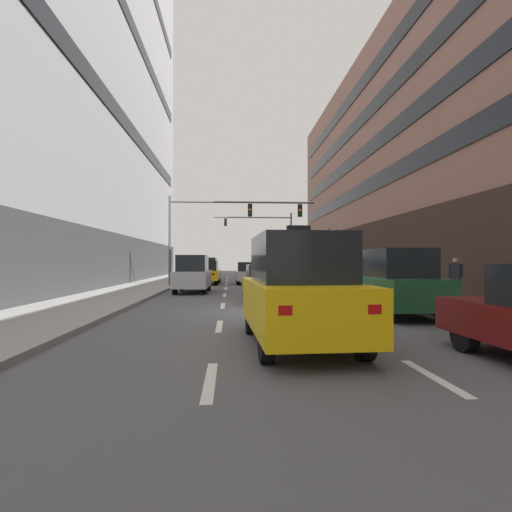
# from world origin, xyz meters

# --- Properties ---
(ground_plane) EXTENTS (120.00, 120.00, 0.00)m
(ground_plane) POSITION_xyz_m (0.00, 0.00, 0.00)
(ground_plane) COLOR #515156
(sidewalk_left) EXTENTS (3.86, 80.00, 0.14)m
(sidewalk_left) POSITION_xyz_m (-6.86, 0.00, 0.07)
(sidewalk_left) COLOR gray
(sidewalk_left) RESTS_ON ground
(sidewalk_right) EXTENTS (3.86, 80.00, 0.14)m
(sidewalk_right) POSITION_xyz_m (6.86, 0.00, 0.07)
(sidewalk_right) COLOR gray
(sidewalk_right) RESTS_ON ground
(lane_stripe_l1_s2) EXTENTS (0.16, 2.00, 0.01)m
(lane_stripe_l1_s2) POSITION_xyz_m (-1.64, -8.00, 0.00)
(lane_stripe_l1_s2) COLOR silver
(lane_stripe_l1_s2) RESTS_ON ground
(lane_stripe_l1_s3) EXTENTS (0.16, 2.00, 0.01)m
(lane_stripe_l1_s3) POSITION_xyz_m (-1.64, -3.00, 0.00)
(lane_stripe_l1_s3) COLOR silver
(lane_stripe_l1_s3) RESTS_ON ground
(lane_stripe_l1_s4) EXTENTS (0.16, 2.00, 0.01)m
(lane_stripe_l1_s4) POSITION_xyz_m (-1.64, 2.00, 0.00)
(lane_stripe_l1_s4) COLOR silver
(lane_stripe_l1_s4) RESTS_ON ground
(lane_stripe_l1_s5) EXTENTS (0.16, 2.00, 0.01)m
(lane_stripe_l1_s5) POSITION_xyz_m (-1.64, 7.00, 0.00)
(lane_stripe_l1_s5) COLOR silver
(lane_stripe_l1_s5) RESTS_ON ground
(lane_stripe_l1_s6) EXTENTS (0.16, 2.00, 0.01)m
(lane_stripe_l1_s6) POSITION_xyz_m (-1.64, 12.00, 0.00)
(lane_stripe_l1_s6) COLOR silver
(lane_stripe_l1_s6) RESTS_ON ground
(lane_stripe_l1_s7) EXTENTS (0.16, 2.00, 0.01)m
(lane_stripe_l1_s7) POSITION_xyz_m (-1.64, 17.00, 0.00)
(lane_stripe_l1_s7) COLOR silver
(lane_stripe_l1_s7) RESTS_ON ground
(lane_stripe_l1_s8) EXTENTS (0.16, 2.00, 0.01)m
(lane_stripe_l1_s8) POSITION_xyz_m (-1.64, 22.00, 0.00)
(lane_stripe_l1_s8) COLOR silver
(lane_stripe_l1_s8) RESTS_ON ground
(lane_stripe_l1_s9) EXTENTS (0.16, 2.00, 0.01)m
(lane_stripe_l1_s9) POSITION_xyz_m (-1.64, 27.00, 0.00)
(lane_stripe_l1_s9) COLOR silver
(lane_stripe_l1_s9) RESTS_ON ground
(lane_stripe_l1_s10) EXTENTS (0.16, 2.00, 0.01)m
(lane_stripe_l1_s10) POSITION_xyz_m (-1.64, 32.00, 0.00)
(lane_stripe_l1_s10) COLOR silver
(lane_stripe_l1_s10) RESTS_ON ground
(lane_stripe_l2_s2) EXTENTS (0.16, 2.00, 0.01)m
(lane_stripe_l2_s2) POSITION_xyz_m (1.64, -8.00, 0.00)
(lane_stripe_l2_s2) COLOR silver
(lane_stripe_l2_s2) RESTS_ON ground
(lane_stripe_l2_s3) EXTENTS (0.16, 2.00, 0.01)m
(lane_stripe_l2_s3) POSITION_xyz_m (1.64, -3.00, 0.00)
(lane_stripe_l2_s3) COLOR silver
(lane_stripe_l2_s3) RESTS_ON ground
(lane_stripe_l2_s4) EXTENTS (0.16, 2.00, 0.01)m
(lane_stripe_l2_s4) POSITION_xyz_m (1.64, 2.00, 0.00)
(lane_stripe_l2_s4) COLOR silver
(lane_stripe_l2_s4) RESTS_ON ground
(lane_stripe_l2_s5) EXTENTS (0.16, 2.00, 0.01)m
(lane_stripe_l2_s5) POSITION_xyz_m (1.64, 7.00, 0.00)
(lane_stripe_l2_s5) COLOR silver
(lane_stripe_l2_s5) RESTS_ON ground
(lane_stripe_l2_s6) EXTENTS (0.16, 2.00, 0.01)m
(lane_stripe_l2_s6) POSITION_xyz_m (1.64, 12.00, 0.00)
(lane_stripe_l2_s6) COLOR silver
(lane_stripe_l2_s6) RESTS_ON ground
(lane_stripe_l2_s7) EXTENTS (0.16, 2.00, 0.01)m
(lane_stripe_l2_s7) POSITION_xyz_m (1.64, 17.00, 0.00)
(lane_stripe_l2_s7) COLOR silver
(lane_stripe_l2_s7) RESTS_ON ground
(lane_stripe_l2_s8) EXTENTS (0.16, 2.00, 0.01)m
(lane_stripe_l2_s8) POSITION_xyz_m (1.64, 22.00, 0.00)
(lane_stripe_l2_s8) COLOR silver
(lane_stripe_l2_s8) RESTS_ON ground
(lane_stripe_l2_s9) EXTENTS (0.16, 2.00, 0.01)m
(lane_stripe_l2_s9) POSITION_xyz_m (1.64, 27.00, 0.00)
(lane_stripe_l2_s9) COLOR silver
(lane_stripe_l2_s9) RESTS_ON ground
(lane_stripe_l2_s10) EXTENTS (0.16, 2.00, 0.01)m
(lane_stripe_l2_s10) POSITION_xyz_m (1.64, 32.00, 0.00)
(lane_stripe_l2_s10) COLOR silver
(lane_stripe_l2_s10) RESTS_ON ground
(car_driving_0) EXTENTS (1.85, 4.20, 2.01)m
(car_driving_0) POSITION_xyz_m (-3.37, 23.29, 1.00)
(car_driving_0) COLOR black
(car_driving_0) RESTS_ON ground
(taxi_driving_1) EXTENTS (1.83, 4.21, 1.74)m
(taxi_driving_1) POSITION_xyz_m (0.11, 3.28, 0.77)
(taxi_driving_1) COLOR black
(taxi_driving_1) RESTS_ON ground
(car_driving_2) EXTENTS (1.85, 4.36, 1.63)m
(car_driving_2) POSITION_xyz_m (-0.02, 16.82, 0.80)
(car_driving_2) COLOR black
(car_driving_2) RESTS_ON ground
(taxi_driving_3) EXTENTS (2.10, 4.69, 1.93)m
(taxi_driving_3) POSITION_xyz_m (-3.14, 16.91, 0.86)
(taxi_driving_3) COLOR black
(taxi_driving_3) RESTS_ON ground
(car_driving_4) EXTENTS (1.85, 4.23, 2.03)m
(car_driving_4) POSITION_xyz_m (-3.40, 8.78, 1.01)
(car_driving_4) COLOR black
(car_driving_4) RESTS_ON ground
(taxi_driving_5) EXTENTS (2.13, 4.72, 2.44)m
(taxi_driving_5) POSITION_xyz_m (0.04, -5.58, 1.12)
(taxi_driving_5) COLOR black
(taxi_driving_5) RESTS_ON ground
(car_parked_1) EXTENTS (1.88, 4.36, 2.10)m
(car_parked_1) POSITION_xyz_m (3.88, -1.19, 1.04)
(car_parked_1) COLOR black
(car_parked_1) RESTS_ON ground
(car_parked_2) EXTENTS (1.74, 4.15, 1.56)m
(car_parked_2) POSITION_xyz_m (3.88, 4.82, 0.77)
(car_parked_2) COLOR black
(car_parked_2) RESTS_ON ground
(car_parked_3) EXTENTS (1.96, 4.56, 2.19)m
(car_parked_3) POSITION_xyz_m (3.88, 11.74, 1.09)
(car_parked_3) COLOR black
(car_parked_3) RESTS_ON ground
(traffic_signal_0) EXTENTS (9.68, 0.35, 5.87)m
(traffic_signal_0) POSITION_xyz_m (-1.82, 13.58, 4.44)
(traffic_signal_0) COLOR #4C4C51
(traffic_signal_0) RESTS_ON sidewalk_left
(traffic_signal_1) EXTENTS (8.58, 0.35, 6.87)m
(traffic_signal_1) POSITION_xyz_m (2.85, 31.38, 4.84)
(traffic_signal_1) COLOR #4C4C51
(traffic_signal_1) RESTS_ON sidewalk_right
(street_tree_0) EXTENTS (1.81, 1.35, 4.36)m
(street_tree_0) POSITION_xyz_m (6.47, 18.91, 2.19)
(street_tree_0) COLOR #4C3823
(street_tree_0) RESTS_ON sidewalk_right
(pedestrian_0) EXTENTS (0.44, 0.37, 1.69)m
(pedestrian_0) POSITION_xyz_m (7.49, 1.82, 1.12)
(pedestrian_0) COLOR brown
(pedestrian_0) RESTS_ON sidewalk_right
(pedestrian_1) EXTENTS (0.50, 0.31, 1.70)m
(pedestrian_1) POSITION_xyz_m (7.88, 11.89, 1.13)
(pedestrian_1) COLOR #383D59
(pedestrian_1) RESTS_ON sidewalk_right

